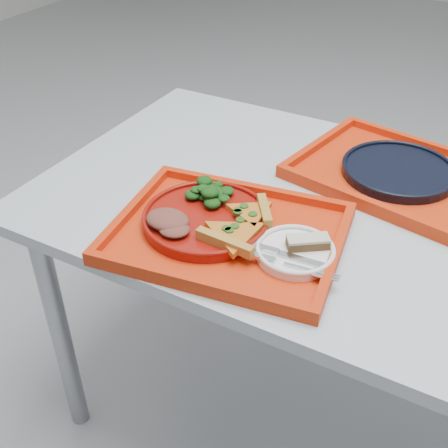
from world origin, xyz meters
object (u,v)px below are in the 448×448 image
at_px(dessert_bar, 308,242).
at_px(tray_main, 228,236).
at_px(tray_far, 397,177).
at_px(navy_plate, 398,171).
at_px(dinner_plate, 206,220).

bearing_deg(dessert_bar, tray_main, 152.21).
bearing_deg(tray_far, navy_plate, 11.10).
xyz_separation_m(tray_main, navy_plate, (0.24, 0.39, 0.01)).
relative_size(tray_far, dessert_bar, 5.40).
height_order(tray_main, dinner_plate, dinner_plate).
bearing_deg(dessert_bar, dinner_plate, 147.71).
distance_m(navy_plate, dessert_bar, 0.38).
distance_m(tray_far, dinner_plate, 0.48).
relative_size(dinner_plate, navy_plate, 1.00).
distance_m(dinner_plate, navy_plate, 0.48).
bearing_deg(navy_plate, tray_far, 180.00).
height_order(dinner_plate, navy_plate, dinner_plate).
height_order(tray_far, dinner_plate, dinner_plate).
height_order(tray_main, tray_far, same).
height_order(navy_plate, dessert_bar, dessert_bar).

